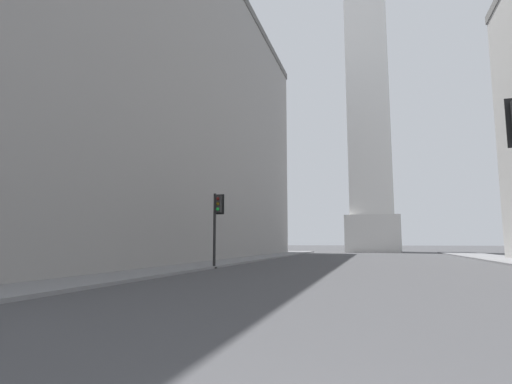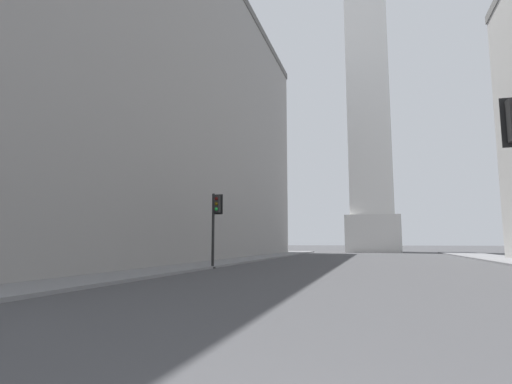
# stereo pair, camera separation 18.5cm
# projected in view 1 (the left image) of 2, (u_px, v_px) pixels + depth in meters

# --- Properties ---
(sidewalk_left) EXTENTS (5.00, 82.44, 0.15)m
(sidewalk_left) POSITION_uv_depth(u_px,v_px,m) (197.00, 264.00, 28.84)
(sidewalk_left) COLOR slate
(sidewalk_left) RESTS_ON ground_plane
(building_left) EXTENTS (21.92, 57.39, 29.49)m
(building_left) POSITION_uv_depth(u_px,v_px,m) (124.00, 113.00, 40.52)
(building_left) COLOR gray
(building_left) RESTS_ON ground_plane
(obelisk) EXTENTS (8.75, 8.75, 67.53)m
(obelisk) POSITION_uv_depth(u_px,v_px,m) (367.00, 70.00, 71.28)
(obelisk) COLOR silver
(obelisk) RESTS_ON ground_plane
(traffic_light_mid_left) EXTENTS (0.79, 0.51, 4.86)m
(traffic_light_mid_left) POSITION_uv_depth(u_px,v_px,m) (217.00, 219.00, 26.04)
(traffic_light_mid_left) COLOR black
(traffic_light_mid_left) RESTS_ON ground_plane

